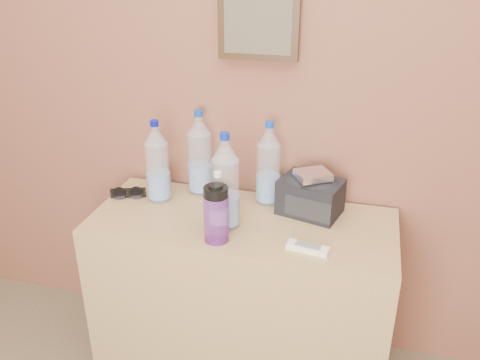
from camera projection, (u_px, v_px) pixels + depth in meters
name	position (u px, v px, depth m)	size (l,w,h in m)	color
picture_frame	(258.00, 25.00, 1.84)	(0.30, 0.03, 0.25)	#382311
dresser	(242.00, 296.00, 2.08)	(1.15, 0.48, 0.72)	#A87C48
pet_large_a	(157.00, 166.00, 2.01)	(0.09, 0.09, 0.34)	#CCF2FF
pet_large_b	(200.00, 157.00, 2.07)	(0.10, 0.10, 0.36)	white
pet_large_c	(268.00, 168.00, 1.99)	(0.09, 0.09, 0.34)	silver
pet_large_d	(225.00, 186.00, 1.82)	(0.10, 0.10, 0.36)	white
pet_small	(218.00, 206.00, 1.80)	(0.07, 0.07, 0.24)	white
nalgene_bottle	(216.00, 213.00, 1.75)	(0.09, 0.09, 0.22)	#762A9A
sunglasses	(128.00, 193.00, 2.09)	(0.14, 0.05, 0.04)	black
ac_remote	(308.00, 248.00, 1.73)	(0.14, 0.05, 0.02)	silver
toiletry_bag	(311.00, 195.00, 1.94)	(0.23, 0.16, 0.15)	black
foil_packet	(313.00, 175.00, 1.89)	(0.12, 0.10, 0.03)	silver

